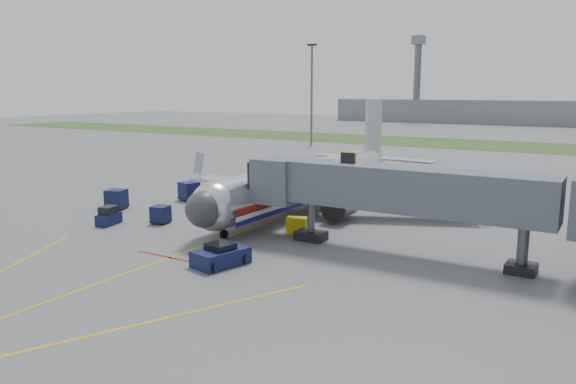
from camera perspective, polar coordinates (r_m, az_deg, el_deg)
The scene contains 16 objects.
ground at distance 42.17m, azimuth -8.19°, elevation -5.26°, with size 400.00×400.00×0.00m, color #565659.
grass_strip at distance 124.50m, azimuth 19.21°, elevation 4.55°, with size 300.00×25.00×0.01m, color #2D4C1E.
apron_markings at distance 37.02m, azimuth -15.54°, elevation -7.75°, with size 21.52×50.00×0.01m.
airliner at distance 53.95m, azimuth 2.08°, elevation 1.13°, with size 32.10×35.67×10.25m.
jet_bridge at distance 39.13m, azimuth 11.21°, elevation 0.15°, with size 25.30×4.00×6.90m.
light_mast_left at distance 115.70m, azimuth 2.42°, elevation 10.06°, with size 2.00×0.44×20.40m.
distant_terminal at distance 204.56m, azimuth 21.37°, elevation 7.57°, with size 120.00×14.00×8.00m, color slate.
control_tower at distance 207.13m, azimuth 13.01°, elevation 11.72°, with size 4.00×4.00×30.00m.
pushback_tug at distance 36.96m, azimuth -6.85°, elevation -6.47°, with size 2.92×3.93×1.47m.
baggage_tug at distance 49.93m, azimuth -17.76°, elevation -2.38°, with size 1.66×2.47×1.58m.
baggage_cart_a at distance 58.84m, azimuth -10.01°, elevation 0.10°, with size 2.20×2.20×1.91m.
baggage_cart_b at distance 56.15m, azimuth -17.03°, elevation -0.70°, with size 2.22×2.22×1.89m.
baggage_cart_c at distance 49.20m, azimuth -12.82°, elevation -2.24°, with size 1.64×1.64×1.52m.
belt_loader at distance 53.02m, azimuth -7.01°, elevation -1.40°, with size 2.32×4.70×2.22m.
ground_power_cart at distance 44.74m, azimuth 0.88°, elevation -3.41°, with size 1.88×1.59×1.28m.
ramp_worker at distance 55.74m, azimuth -2.17°, elevation -0.45°, with size 0.61×0.40×1.68m, color #94EC1B.
Camera 1 is at (26.02, -31.23, 11.23)m, focal length 35.00 mm.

